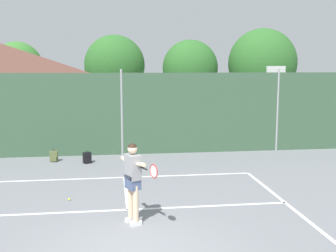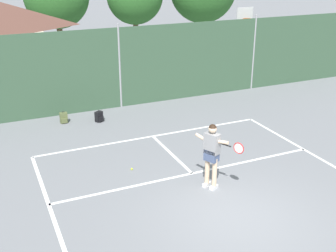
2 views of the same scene
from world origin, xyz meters
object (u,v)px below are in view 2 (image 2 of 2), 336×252
object	(u,v)px
basketball_hoop	(243,33)
tennis_ball	(132,169)
backpack_black	(99,117)
tennis_player	(212,151)
backpack_olive	(64,118)

from	to	relation	value
basketball_hoop	tennis_ball	xyz separation A→B (m)	(-8.64, -7.44, -2.28)
backpack_black	tennis_ball	bearing A→B (deg)	-92.79
tennis_player	backpack_black	bearing A→B (deg)	103.02
basketball_hoop	backpack_olive	xyz separation A→B (m)	(-9.69, -2.76, -2.12)
basketball_hoop	backpack_black	world-z (taller)	basketball_hoop
basketball_hoop	tennis_player	world-z (taller)	basketball_hoop
backpack_black	backpack_olive	bearing A→B (deg)	161.65
backpack_olive	backpack_black	size ratio (longest dim) A/B	1.00
basketball_hoop	tennis_player	xyz separation A→B (m)	(-7.01, -9.30, -1.20)
backpack_olive	tennis_ball	bearing A→B (deg)	-77.36
basketball_hoop	backpack_olive	distance (m)	10.29
tennis_player	tennis_ball	size ratio (longest dim) A/B	28.10
basketball_hoop	tennis_ball	size ratio (longest dim) A/B	53.79
tennis_player	backpack_black	distance (m)	6.35
backpack_olive	backpack_black	bearing A→B (deg)	-18.35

